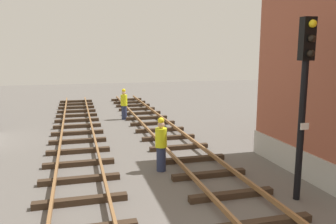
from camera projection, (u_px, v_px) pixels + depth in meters
The scene contains 3 objects.
signal_mast at pixel (304, 88), 9.01m from camera, with size 0.36×0.40×4.92m.
track_worker_foreground at pixel (161, 145), 11.68m from camera, with size 0.40×0.40×1.87m.
track_worker_distant at pixel (124, 104), 20.65m from camera, with size 0.40×0.40×1.87m.
Camera 1 is at (-3.11, -4.93, 4.04)m, focal length 36.80 mm.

